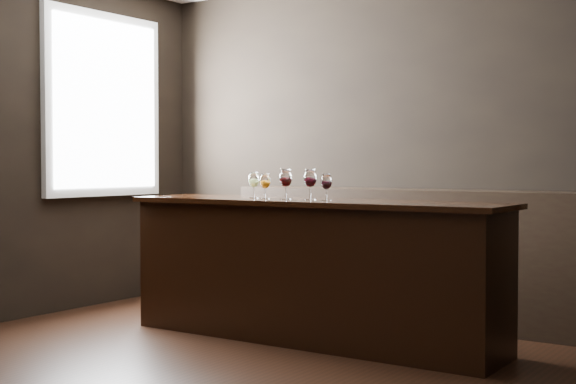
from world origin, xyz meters
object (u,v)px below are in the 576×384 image
Objects in this scene: bar_counter at (312,273)px; back_bar_shelf at (400,254)px; glass_red_b at (310,179)px; glass_red_c at (326,182)px; glass_white at (254,180)px; glass_red_a at (286,179)px; glass_amber at (265,182)px.

back_bar_shelf is (0.15, 1.04, 0.04)m from bar_counter.
glass_red_b is 1.16× the size of glass_red_c.
bar_counter is 0.82m from glass_white.
glass_red_a reaches higher than back_bar_shelf.
glass_red_b is at bearing 9.82° from glass_red_a.
back_bar_shelf is 1.21m from glass_red_c.
back_bar_shelf is 1.20m from glass_red_b.
glass_amber is at bearing -169.74° from glass_red_b.
glass_red_b is (0.19, 0.03, 0.00)m from glass_red_a.
glass_red_a is at bearing -178.26° from bar_counter.
glass_red_a is at bearing -5.90° from glass_white.
glass_red_a is at bearing -170.18° from glass_red_b.
glass_red_a is 0.19m from glass_red_b.
glass_red_a reaches higher than glass_white.
glass_amber is 0.98× the size of glass_red_c.
glass_white is 1.05× the size of glass_amber.
glass_red_c is (-0.03, -1.05, 0.59)m from back_bar_shelf.
glass_red_a is (-0.37, -1.05, 0.61)m from back_bar_shelf.
glass_red_c is (0.12, -0.01, 0.63)m from bar_counter.
glass_red_a is at bearing -109.24° from back_bar_shelf.
bar_counter is at bearing 2.42° from glass_red_a.
back_bar_shelf is at bearing 79.89° from glass_red_b.
glass_white reaches higher than bar_counter.
glass_red_c is at bearing -4.07° from bar_counter.
glass_white is (-0.67, -1.02, 0.59)m from back_bar_shelf.
glass_white is 1.03× the size of glass_red_c.
glass_red_b is at bearing 168.67° from glass_red_c.
glass_red_b reaches higher than glass_amber.
glass_amber is at bearing -174.68° from bar_counter.
back_bar_shelf is 13.42× the size of glass_red_b.
glass_red_c reaches higher than bar_counter.
glass_white is 0.89× the size of glass_red_a.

